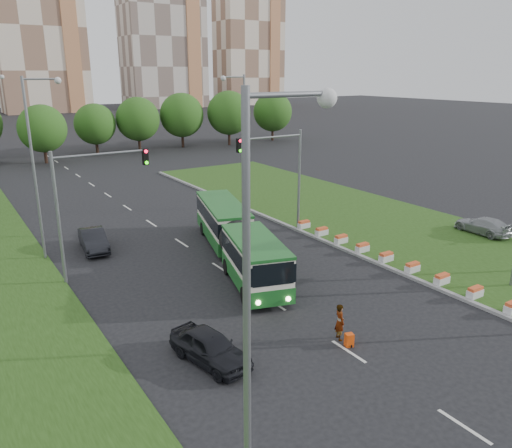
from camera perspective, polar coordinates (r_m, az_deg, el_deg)
ground at (r=29.62m, az=6.82°, el=-7.53°), size 360.00×360.00×0.00m
grass_median at (r=43.49m, az=13.33°, el=0.31°), size 14.00×60.00×0.15m
median_kerb at (r=38.93m, az=6.20°, el=-1.27°), size 0.30×60.00×0.18m
lane_markings at (r=44.74m, az=-12.82°, el=0.71°), size 0.20×100.00×0.01m
flower_planters at (r=34.34m, az=14.65°, el=-3.65°), size 1.10×18.10×0.60m
traffic_mast_median at (r=38.41m, az=3.07°, el=6.66°), size 5.76×0.32×8.00m
traffic_mast_left at (r=31.14m, az=-19.00°, el=3.29°), size 5.76×0.32×8.00m
street_lamps at (r=34.36m, az=-7.54°, el=6.41°), size 36.00×60.00×12.00m
tree_line at (r=80.74m, az=-13.20°, el=11.09°), size 120.00×8.00×9.00m
apartment_tower_ceast at (r=174.05m, az=-23.66°, el=19.91°), size 25.00×15.00×50.00m
apartment_tower_east at (r=185.63m, az=-10.63°, el=20.25°), size 27.00×15.00×47.00m
midrise_east at (r=201.72m, az=-0.84°, el=19.24°), size 24.00×14.00×40.00m
articulated_bus at (r=33.28m, az=-2.66°, el=-1.60°), size 2.52×16.14×2.66m
car_left_near at (r=22.51m, az=-5.27°, el=-13.85°), size 2.56×4.52×1.45m
car_left_far at (r=37.39m, az=-18.08°, el=-1.75°), size 2.11×4.71×1.50m
car_median at (r=42.56m, az=24.53°, el=-0.14°), size 2.04×4.60×1.31m
pedestrian at (r=24.36m, az=9.54°, el=-10.98°), size 0.61×0.76×1.81m
shopping_trolley at (r=24.15m, az=10.60°, el=-12.91°), size 0.37×0.39×0.64m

